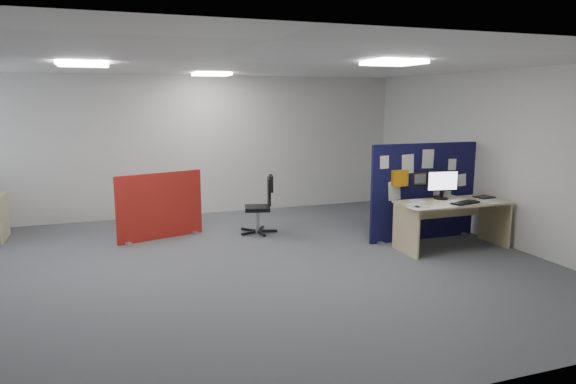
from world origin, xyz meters
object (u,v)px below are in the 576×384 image
object	(u,v)px
navy_divider	(423,192)
office_chair	(263,201)
monitor_main	(442,183)
red_divider	(160,207)
main_desk	(451,212)

from	to	relation	value
navy_divider	office_chair	size ratio (longest dim) A/B	1.94
monitor_main	red_divider	distance (m)	4.47
main_desk	red_divider	xyz separation A→B (m)	(-4.10, 2.01, -0.03)
main_desk	office_chair	size ratio (longest dim) A/B	1.71
navy_divider	red_divider	size ratio (longest dim) A/B	1.35
navy_divider	monitor_main	distance (m)	0.44
navy_divider	main_desk	xyz separation A→B (m)	(0.12, -0.57, -0.23)
main_desk	monitor_main	world-z (taller)	monitor_main
main_desk	monitor_main	size ratio (longest dim) A/B	3.29
main_desk	red_divider	size ratio (longest dim) A/B	1.19
main_desk	office_chair	xyz separation A→B (m)	(-2.43, 1.79, -0.00)
navy_divider	monitor_main	size ratio (longest dim) A/B	3.74
navy_divider	monitor_main	bearing A→B (deg)	-80.11
office_chair	main_desk	bearing A→B (deg)	-22.30
navy_divider	red_divider	world-z (taller)	navy_divider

